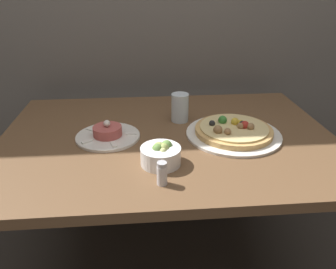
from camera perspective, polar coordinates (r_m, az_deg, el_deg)
The scene contains 6 objects.
dining_table at distance 1.28m, azimuth -0.05°, elevation -3.78°, with size 1.25×0.88×0.72m.
pizza_plate at distance 1.25m, azimuth 11.33°, elevation 0.58°, with size 0.35×0.35×0.06m.
tartare_plate at distance 1.23m, azimuth -10.45°, elevation 0.08°, with size 0.24×0.24×0.07m.
small_bowl at distance 1.03m, azimuth -1.25°, elevation -3.46°, with size 0.13×0.13×0.07m.
drinking_glass at distance 1.34m, azimuth 2.09°, elevation 4.71°, with size 0.07×0.07×0.12m.
salt_shaker at distance 0.94m, azimuth -1.06°, elevation -6.81°, with size 0.03×0.03×0.07m.
Camera 1 is at (-0.09, -0.66, 1.26)m, focal length 35.00 mm.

